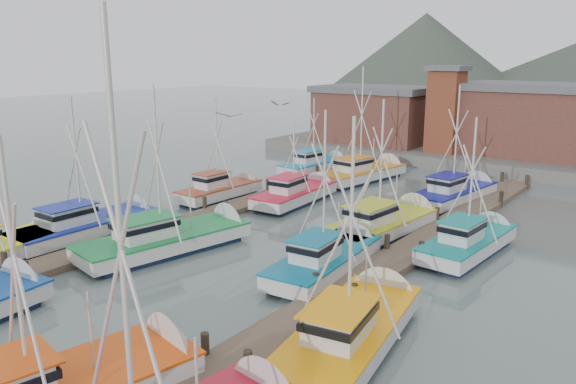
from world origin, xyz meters
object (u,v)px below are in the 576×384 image
Objects in this scene: lookout_tower at (445,109)px; boat_8 at (298,193)px; boat_4 at (174,238)px; boat_12 at (365,172)px.

lookout_tower is 22.24m from boat_8.
boat_8 is at bearing -96.94° from lookout_tower.
boat_4 is 1.21× the size of boat_8.
lookout_tower is 0.96× the size of boat_8.
boat_12 is at bearing -101.32° from lookout_tower.
boat_12 is at bearing 84.59° from boat_8.
lookout_tower is 34.76m from boat_4.
boat_4 is at bearing -80.46° from boat_12.
lookout_tower is at bearing 79.19° from boat_8.
lookout_tower is at bearing 87.43° from boat_12.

